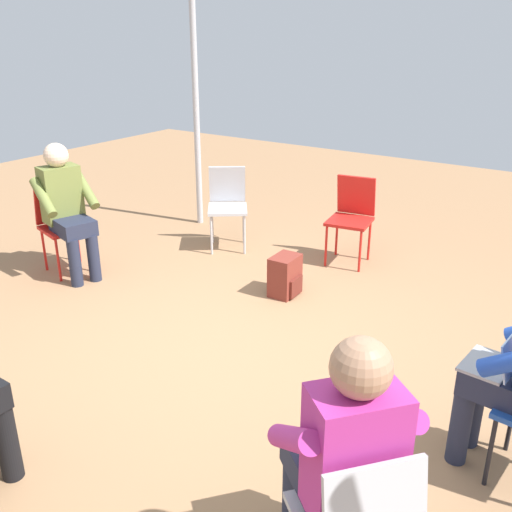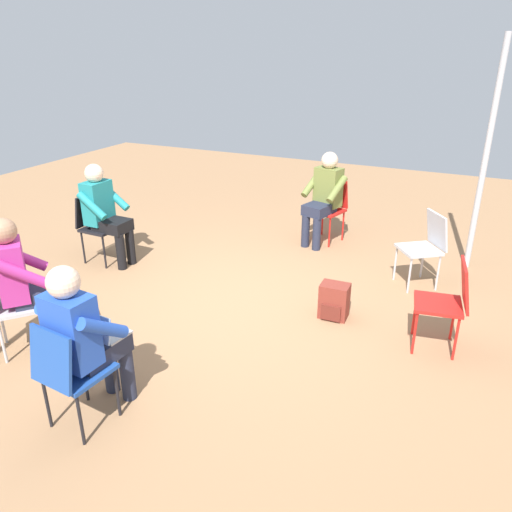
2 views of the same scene
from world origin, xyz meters
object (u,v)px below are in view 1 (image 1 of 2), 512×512
Objects in this scene: chair_southwest at (227,202)px; backpack_near_laptop_user at (285,278)px; person_in_magenta at (343,452)px; person_in_olive at (66,204)px; chair_south at (62,220)px; chair_west at (352,214)px.

backpack_near_laptop_user is at bearing 112.15° from chair_southwest.
person_in_magenta is 3.86m from person_in_olive.
backpack_near_laptop_user is (-0.75, 1.89, -0.54)m from person_in_olive.
chair_south is 1.00× the size of chair_southwest.
person_in_olive is (1.43, -0.76, 0.20)m from chair_southwest.
chair_south is (1.74, -2.18, 0.00)m from chair_west.
chair_west is 2.36× the size of backpack_near_laptop_user.
backpack_near_laptop_user is (1.04, -0.13, -0.34)m from chair_west.
person_in_olive is at bearing 90.00° from chair_south.
chair_west is 2.71m from person_in_olive.
chair_west is 0.69× the size of person_in_olive.
person_in_magenta reaches higher than chair_west.
person_in_magenta reaches higher than chair_southwest.
chair_southwest is 1.37m from backpack_near_laptop_user.
chair_west is 3.66m from person_in_magenta.
chair_west and chair_south have the same top height.
chair_south and chair_southwest have the same top height.
chair_southwest is at bearing -121.19° from backpack_near_laptop_user.
chair_south is 2.20m from backpack_near_laptop_user.
backpack_near_laptop_user is (-2.29, -1.65, -0.54)m from person_in_magenta.
person_in_olive is 2.11m from backpack_near_laptop_user.
backpack_near_laptop_user is at bearing 75.84° from person_in_magenta.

